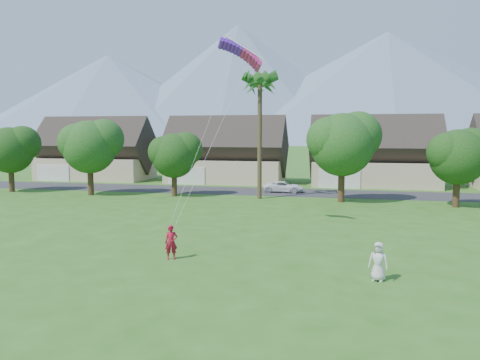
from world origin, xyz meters
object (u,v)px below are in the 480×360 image
(watcher, at_px, (378,261))
(parked_car, at_px, (284,187))
(parafoil_kite, at_px, (242,52))
(kite_flyer, at_px, (171,242))

(watcher, bearing_deg, parked_car, 119.70)
(watcher, relative_size, parked_car, 0.41)
(watcher, xyz_separation_m, parafoil_kite, (-8.21, 9.10, 10.98))
(parafoil_kite, bearing_deg, watcher, -58.68)
(parked_car, bearing_deg, parafoil_kite, 179.70)
(parked_car, bearing_deg, watcher, -164.64)
(parafoil_kite, bearing_deg, parked_car, 78.30)
(watcher, relative_size, parafoil_kite, 0.55)
(watcher, height_order, parafoil_kite, parafoil_kite)
(kite_flyer, distance_m, watcher, 10.45)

